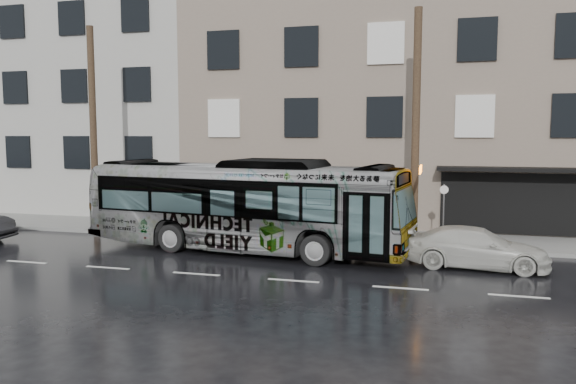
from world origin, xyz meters
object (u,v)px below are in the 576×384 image
white_sedan (476,248)px  bus (245,205)px  utility_pole_front (416,129)px  sign_post (443,216)px  utility_pole_rear (93,129)px

white_sedan → bus: bearing=90.5°
utility_pole_front → white_sedan: (2.16, -2.56, -3.98)m
bus → white_sedan: bearing=-86.3°
sign_post → bus: (-7.28, -2.02, 0.40)m
sign_post → utility_pole_front: bearing=180.0°
utility_pole_front → white_sedan: size_ratio=1.94×
utility_pole_rear → bus: size_ratio=0.72×
bus → white_sedan: bus is taller
utility_pole_rear → sign_post: bearing=0.0°
utility_pole_front → sign_post: size_ratio=3.75×
utility_pole_front → utility_pole_rear: size_ratio=1.00×
utility_pole_front → sign_post: (1.10, 0.00, -3.30)m
utility_pole_rear → white_sedan: 16.84m
sign_post → white_sedan: sign_post is taller
bus → sign_post: bearing=-67.1°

